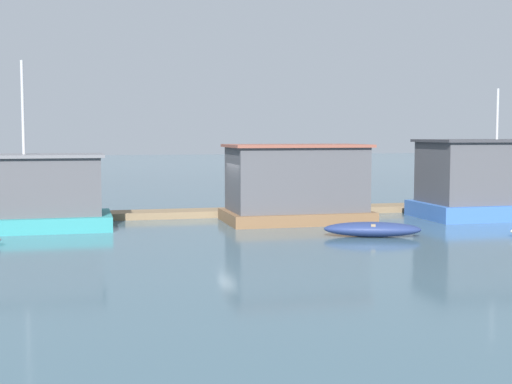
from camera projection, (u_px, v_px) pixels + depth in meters
name	position (u px, v px, depth m)	size (l,w,h in m)	color
ground_plane	(250.00, 223.00, 29.80)	(200.00, 200.00, 0.00)	#426070
dock_walkway	(235.00, 212.00, 32.73)	(33.80, 1.60, 0.30)	#846B4C
houseboat_teal	(16.00, 194.00, 27.72)	(7.22, 3.48, 6.57)	teal
houseboat_brown	(296.00, 184.00, 30.25)	(6.06, 3.65, 3.30)	brown
houseboat_blue	(480.00, 180.00, 31.79)	(5.44, 3.89, 5.75)	#3866B7
dinghy_navy	(372.00, 229.00, 25.94)	(3.67, 2.12, 0.54)	navy
mooring_post_far_right	(259.00, 200.00, 31.88)	(0.21, 0.21, 1.53)	brown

